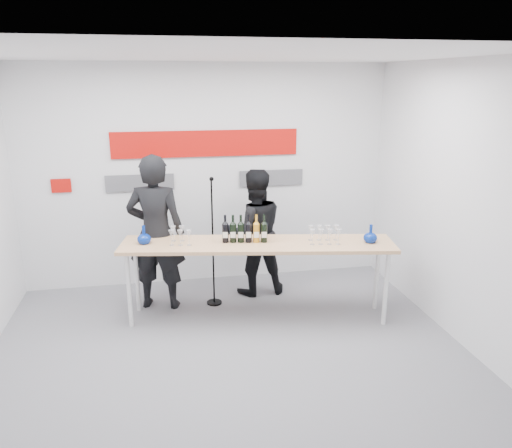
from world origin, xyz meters
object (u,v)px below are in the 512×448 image
Objects in this scene: tasting_table at (258,248)px; mic_stand at (213,267)px; presenter_left at (156,233)px; presenter_right at (254,233)px.

mic_stand is at bearing 144.65° from tasting_table.
presenter_left is 1.17× the size of mic_stand.
tasting_table is at bearing 77.88° from presenter_right.
tasting_table is 1.67× the size of presenter_left.
mic_stand is (-0.47, 0.48, -0.37)m from tasting_table.
mic_stand reaches higher than tasting_table.
presenter_left is at bearing 164.96° from mic_stand.
presenter_left is 1.15× the size of presenter_right.
presenter_left is 1.28m from presenter_right.
presenter_left is at bearing 4.38° from presenter_right.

